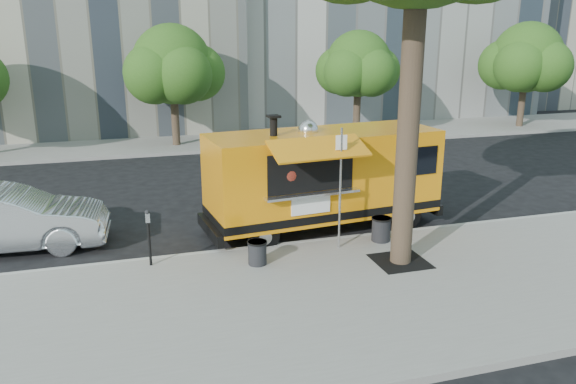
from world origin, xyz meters
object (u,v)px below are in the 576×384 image
object	(u,v)px
far_tree_c	(358,64)
trash_bin_left	(257,252)
sedan	(5,220)
far_tree_d	(527,58)
far_tree_b	(172,65)
sign_post	(340,181)
trash_bin_right	(381,228)
food_truck	(323,176)
parking_meter	(149,231)

from	to	relation	value
far_tree_c	trash_bin_left	world-z (taller)	far_tree_c
sedan	far_tree_d	bearing A→B (deg)	-60.70
far_tree_b	trash_bin_left	world-z (taller)	far_tree_b
far_tree_c	sedan	size ratio (longest dim) A/B	1.07
sign_post	trash_bin_right	bearing A→B (deg)	5.39
far_tree_b	food_truck	bearing A→B (deg)	-77.70
parking_meter	trash_bin_right	distance (m)	5.77
trash_bin_right	food_truck	bearing A→B (deg)	122.31
far_tree_d	sedan	bearing A→B (deg)	-154.59
far_tree_c	parking_meter	xyz separation A→B (m)	(-11.00, -13.75, -2.74)
far_tree_b	trash_bin_left	size ratio (longest dim) A/B	9.92
far_tree_b	far_tree_d	xyz separation A→B (m)	(19.00, -0.10, 0.06)
food_truck	trash_bin_left	distance (m)	3.37
far_tree_c	sedan	distance (m)	18.56
far_tree_d	far_tree_b	bearing A→B (deg)	179.70
parking_meter	food_truck	distance (m)	5.00
trash_bin_left	food_truck	bearing A→B (deg)	42.29
parking_meter	far_tree_b	bearing A→B (deg)	81.90
sedan	sign_post	bearing A→B (deg)	-104.12
far_tree_c	far_tree_b	bearing A→B (deg)	178.09
parking_meter	trash_bin_left	xyz separation A→B (m)	(2.37, -0.63, -0.53)
far_tree_b	food_truck	size ratio (longest dim) A/B	0.81
far_tree_b	sign_post	xyz separation A→B (m)	(2.55, -14.25, -1.98)
far_tree_b	trash_bin_right	bearing A→B (deg)	-75.15
food_truck	trash_bin_left	xyz separation A→B (m)	(-2.37, -2.15, -1.08)
far_tree_c	trash_bin_left	distance (m)	17.09
parking_meter	trash_bin_right	world-z (taller)	parking_meter
far_tree_b	parking_meter	size ratio (longest dim) A/B	4.12
sign_post	trash_bin_left	distance (m)	2.63
food_truck	far_tree_b	bearing A→B (deg)	96.52
trash_bin_left	trash_bin_right	xyz separation A→B (m)	(3.38, 0.55, 0.03)
sign_post	trash_bin_right	xyz separation A→B (m)	(1.20, 0.11, -1.37)
trash_bin_right	far_tree_b	bearing A→B (deg)	104.85
sedan	trash_bin_right	world-z (taller)	sedan
sign_post	trash_bin_left	bearing A→B (deg)	-168.75
sign_post	food_truck	size ratio (longest dim) A/B	0.44
far_tree_d	trash_bin_left	size ratio (longest dim) A/B	10.18
sign_post	parking_meter	size ratio (longest dim) A/B	2.25
trash_bin_left	trash_bin_right	distance (m)	3.42
far_tree_b	far_tree_d	bearing A→B (deg)	-0.30
far_tree_c	sign_post	xyz separation A→B (m)	(-6.45, -13.95, -1.87)
parking_meter	trash_bin_left	world-z (taller)	parking_meter
far_tree_c	sedan	xyz separation A→B (m)	(-14.37, -11.38, -2.91)
far_tree_b	trash_bin_right	size ratio (longest dim) A/B	8.90
far_tree_d	food_truck	bearing A→B (deg)	-142.61
far_tree_b	sedan	bearing A→B (deg)	-114.69
far_tree_b	far_tree_c	xyz separation A→B (m)	(9.00, -0.30, -0.12)
far_tree_d	sign_post	bearing A→B (deg)	-139.30
far_tree_b	trash_bin_left	distance (m)	15.07
far_tree_d	sign_post	size ratio (longest dim) A/B	1.88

